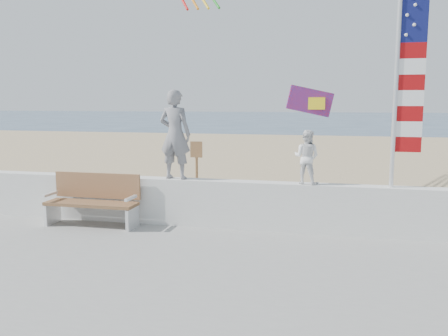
{
  "coord_description": "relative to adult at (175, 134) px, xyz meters",
  "views": [
    {
      "loc": [
        2.2,
        -6.66,
        2.57
      ],
      "look_at": [
        0.2,
        1.8,
        1.35
      ],
      "focal_mm": 38.0,
      "sensor_mm": 36.0,
      "label": 1
    }
  ],
  "objects": [
    {
      "name": "parafoil_kite",
      "position": [
        2.48,
        1.69,
        0.63
      ],
      "size": [
        1.03,
        0.41,
        0.69
      ],
      "color": "red",
      "rests_on": "ground"
    },
    {
      "name": "seawall",
      "position": [
        0.82,
        0.0,
        -1.31
      ],
      "size": [
        30.0,
        0.35,
        0.9
      ],
      "primitive_type": "cube",
      "color": "silver",
      "rests_on": "boardwalk"
    },
    {
      "name": "sand",
      "position": [
        0.82,
        7.0,
        -1.9
      ],
      "size": [
        90.0,
        40.0,
        0.08
      ],
      "primitive_type": "cube",
      "color": "tan",
      "rests_on": "ground"
    },
    {
      "name": "child",
      "position": [
        2.51,
        0.0,
        -0.37
      ],
      "size": [
        0.57,
        0.5,
        0.98
      ],
      "primitive_type": "imported",
      "rotation": [
        0.0,
        0.0,
        2.85
      ],
      "color": "white",
      "rests_on": "seawall"
    },
    {
      "name": "bench",
      "position": [
        -1.53,
        -0.45,
        -1.25
      ],
      "size": [
        1.8,
        0.57,
        1.0
      ],
      "color": "brown",
      "rests_on": "boardwalk"
    },
    {
      "name": "sign",
      "position": [
        -0.52,
        3.17,
        -1.0
      ],
      "size": [
        0.32,
        0.07,
        1.46
      ],
      "color": "brown",
      "rests_on": "sand"
    },
    {
      "name": "adult",
      "position": [
        0.0,
        0.0,
        0.0
      ],
      "size": [
        0.67,
        0.48,
        1.73
      ],
      "primitive_type": "imported",
      "rotation": [
        0.0,
        0.0,
        3.03
      ],
      "color": "gray",
      "rests_on": "seawall"
    },
    {
      "name": "flag",
      "position": [
        4.12,
        -0.0,
        1.05
      ],
      "size": [
        0.5,
        0.08,
        3.5
      ],
      "color": "white",
      "rests_on": "seawall"
    },
    {
      "name": "ground",
      "position": [
        0.82,
        -2.0,
        -1.94
      ],
      "size": [
        220.0,
        220.0,
        0.0
      ],
      "primitive_type": "plane",
      "color": "#324B65",
      "rests_on": "ground"
    }
  ]
}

